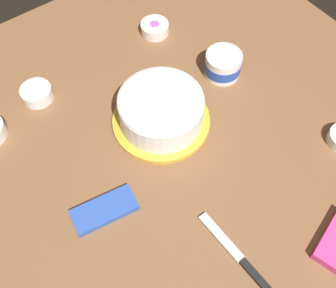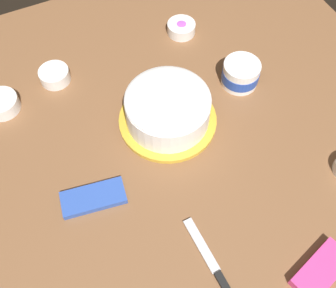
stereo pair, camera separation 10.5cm
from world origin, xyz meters
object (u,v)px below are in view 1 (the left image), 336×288
frosting_tub (223,64)px  frosted_cake (161,110)px  sprinkle_bowl_rainbow (155,28)px  candy_box_lower (104,209)px  spreading_knife (242,260)px  sprinkle_bowl_orange (37,93)px

frosting_tub → frosted_cake: bearing=-171.6°
sprinkle_bowl_rainbow → candy_box_lower: sprinkle_bowl_rainbow is taller
spreading_knife → sprinkle_bowl_rainbow: 0.77m
spreading_knife → sprinkle_bowl_orange: bearing=102.5°
candy_box_lower → sprinkle_bowl_rainbow: bearing=52.2°
sprinkle_bowl_rainbow → sprinkle_bowl_orange: size_ratio=1.02×
frosting_tub → candy_box_lower: size_ratio=0.69×
spreading_knife → candy_box_lower: (-0.19, 0.29, 0.00)m
spreading_knife → sprinkle_bowl_orange: size_ratio=2.67×
sprinkle_bowl_rainbow → spreading_knife: bearing=-110.6°
frosting_tub → sprinkle_bowl_rainbow: frosting_tub is taller
frosted_cake → spreading_knife: bearing=-100.7°
frosting_tub → sprinkle_bowl_rainbow: bearing=103.1°
spreading_knife → frosted_cake: bearing=79.3°
spreading_knife → sprinkle_bowl_rainbow: size_ratio=2.62×
frosting_tub → sprinkle_bowl_orange: bearing=153.5°
frosted_cake → candy_box_lower: bearing=-153.9°
spreading_knife → sprinkle_bowl_rainbow: bearing=69.4°
frosted_cake → sprinkle_bowl_rainbow: frosted_cake is taller
sprinkle_bowl_orange → spreading_knife: bearing=-77.5°
sprinkle_bowl_rainbow → frosted_cake: bearing=-122.6°
spreading_knife → candy_box_lower: candy_box_lower is taller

